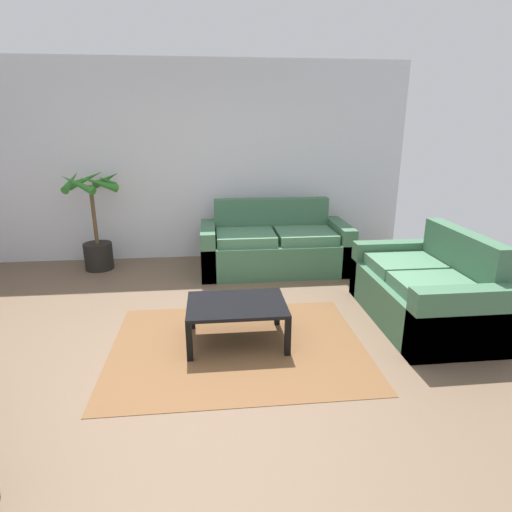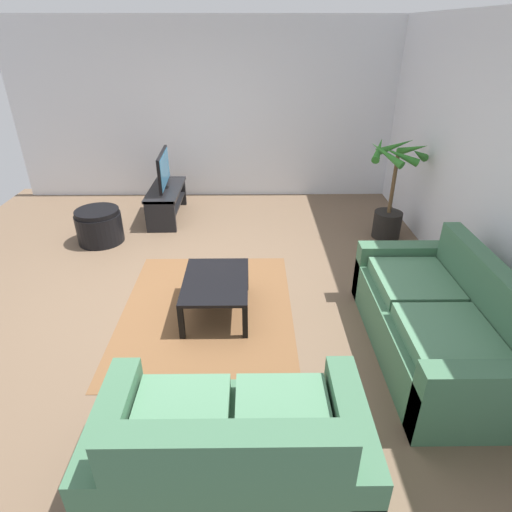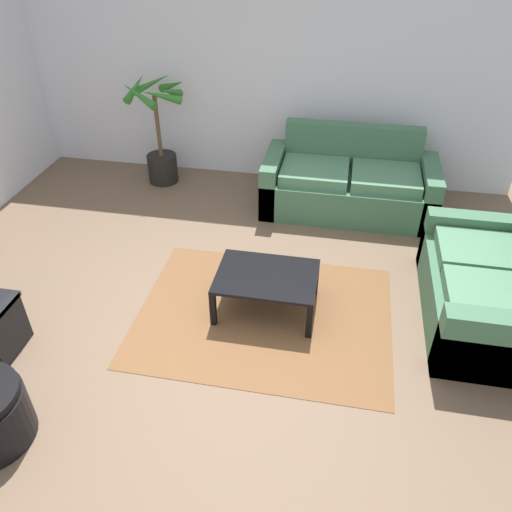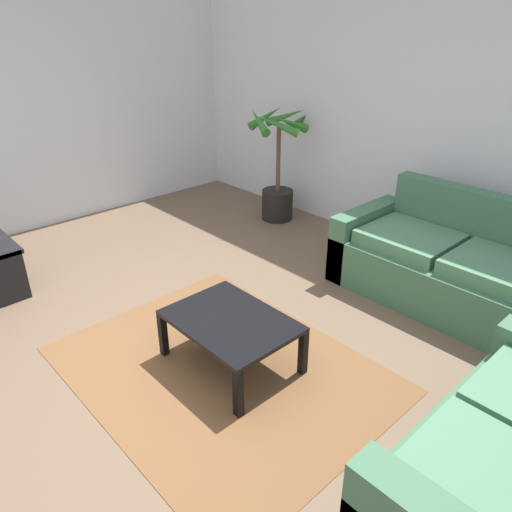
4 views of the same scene
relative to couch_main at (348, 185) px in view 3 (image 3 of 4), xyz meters
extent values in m
plane|color=brown|center=(-1.05, -2.28, -0.30)|extent=(6.60, 6.60, 0.00)
cube|color=silver|center=(-1.05, 0.72, 1.05)|extent=(6.00, 0.06, 2.70)
cube|color=#3F6B4C|center=(0.00, -0.03, -0.09)|extent=(1.93, 0.90, 0.42)
cube|color=#3F6B4C|center=(0.00, 0.34, 0.36)|extent=(1.57, 0.16, 0.48)
cube|color=#3F6B4C|center=(-0.87, -0.03, 0.01)|extent=(0.18, 0.90, 0.62)
cube|color=#3F6B4C|center=(0.87, -0.03, 0.01)|extent=(0.18, 0.90, 0.62)
cube|color=#4F7F5D|center=(-0.39, -0.08, 0.18)|extent=(0.74, 0.66, 0.12)
cube|color=#4F7F5D|center=(0.39, -0.08, 0.18)|extent=(0.74, 0.66, 0.12)
cube|color=#3F6B4C|center=(1.20, -1.68, -0.09)|extent=(0.90, 1.58, 0.42)
cube|color=#3F6B4C|center=(1.20, -2.38, 0.01)|extent=(0.90, 0.18, 0.62)
cube|color=#3F6B4C|center=(1.20, -0.99, 0.01)|extent=(0.90, 0.18, 0.62)
cube|color=#4F7F5D|center=(1.15, -1.99, 0.18)|extent=(0.66, 0.57, 0.12)
cube|color=#4F7F5D|center=(1.15, -1.38, 0.18)|extent=(0.66, 0.57, 0.12)
cube|color=black|center=(-2.53, -2.81, -0.07)|extent=(0.06, 0.41, 0.46)
cube|color=black|center=(-0.63, -1.91, 0.06)|extent=(0.87, 0.63, 0.03)
cube|color=black|center=(-1.03, -2.20, -0.13)|extent=(0.05, 0.05, 0.34)
cube|color=black|center=(-0.22, -2.20, -0.13)|extent=(0.05, 0.05, 0.34)
cube|color=black|center=(-1.03, -1.62, -0.13)|extent=(0.05, 0.05, 0.34)
cube|color=black|center=(-0.22, -1.62, -0.13)|extent=(0.05, 0.05, 0.34)
cube|color=brown|center=(-0.63, -2.01, -0.30)|extent=(2.20, 1.70, 0.01)
cylinder|color=black|center=(-2.34, 0.27, -0.12)|extent=(0.37, 0.37, 0.36)
cylinder|color=brown|center=(-2.34, 0.27, 0.44)|extent=(0.05, 0.05, 0.77)
cone|color=#2C7226|center=(-2.12, 0.23, 0.87)|extent=(0.18, 0.46, 0.25)
cone|color=#2C7226|center=(-2.18, 0.47, 0.87)|extent=(0.47, 0.40, 0.28)
cone|color=#2C7226|center=(-2.45, 0.48, 0.87)|extent=(0.48, 0.30, 0.27)
cone|color=#2C7226|center=(-2.58, 0.29, 0.87)|extent=(0.15, 0.48, 0.26)
cone|color=#2C7226|center=(-2.43, 0.05, 0.87)|extent=(0.48, 0.28, 0.27)
cone|color=#2C7226|center=(-2.19, 0.07, 0.87)|extent=(0.45, 0.39, 0.27)
camera|label=1|loc=(-0.82, -5.32, 1.58)|focal=29.62mm
camera|label=2|loc=(2.89, -1.56, 2.22)|focal=29.84mm
camera|label=3|loc=(-0.08, -5.27, 2.73)|focal=35.40mm
camera|label=4|loc=(1.48, -3.63, 1.89)|focal=33.81mm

